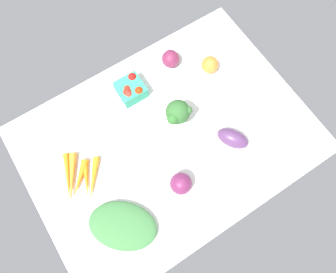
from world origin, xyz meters
The scene contains 9 objects.
tablecloth centered at (0.00, 0.00, 1.00)cm, with size 104.00×76.00×2.00cm, color white.
red_onion_center centered at (18.17, 26.27, 5.52)cm, with size 7.05×7.05×7.05cm, color maroon.
heirloom_tomato_orange centered at (29.71, 15.72, 5.40)cm, with size 6.81×6.81×6.81cm, color orange.
eggplant centered at (19.04, -13.62, 5.18)cm, with size 11.84×6.37×6.37cm, color #563461.
broccoli_head centered at (6.63, 3.83, 10.23)cm, with size 9.85×8.78×12.88cm.
red_onion_near_basket centered at (-5.83, -17.24, 5.84)cm, with size 7.67×7.67×7.67cm, color #6F2551.
carrot_bunch centered at (-34.70, 4.09, 3.31)cm, with size 17.61×21.02×2.92cm.
berry_basket centered at (-1.82, 23.24, 5.37)cm, with size 9.78×9.78×7.03cm.
leafy_greens_clump centered at (-29.70, -18.22, 4.09)cm, with size 23.19×15.68×4.19cm, color #3E7940.
Camera 1 is at (-19.77, -30.65, 110.63)cm, focal length 32.96 mm.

